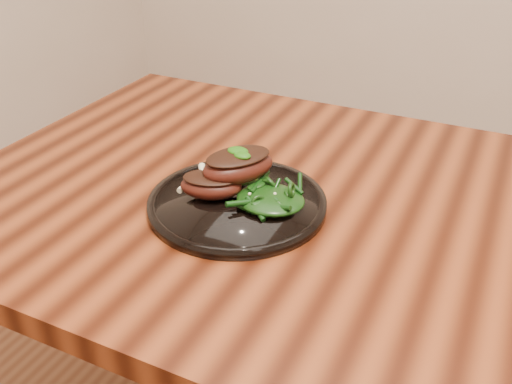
{
  "coord_description": "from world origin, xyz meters",
  "views": [
    {
      "loc": [
        0.05,
        -0.74,
        1.22
      ],
      "look_at": [
        -0.28,
        -0.07,
        0.78
      ],
      "focal_mm": 40.0,
      "sensor_mm": 36.0,
      "label": 1
    }
  ],
  "objects_px": {
    "desk": "(437,275)",
    "lamb_chop_front": "(211,184)",
    "plate": "(237,203)",
    "greens_heap": "(271,195)"
  },
  "relations": [
    {
      "from": "desk",
      "to": "lamb_chop_front",
      "type": "bearing_deg",
      "value": -166.03
    },
    {
      "from": "plate",
      "to": "greens_heap",
      "type": "xyz_separation_m",
      "value": [
        0.05,
        0.0,
        0.02
      ]
    },
    {
      "from": "lamb_chop_front",
      "to": "greens_heap",
      "type": "xyz_separation_m",
      "value": [
        0.09,
        0.01,
        -0.0
      ]
    },
    {
      "from": "desk",
      "to": "plate",
      "type": "relative_size",
      "value": 5.78
    },
    {
      "from": "desk",
      "to": "plate",
      "type": "bearing_deg",
      "value": -166.01
    },
    {
      "from": "plate",
      "to": "lamb_chop_front",
      "type": "xyz_separation_m",
      "value": [
        -0.04,
        -0.01,
        0.03
      ]
    },
    {
      "from": "desk",
      "to": "plate",
      "type": "xyz_separation_m",
      "value": [
        -0.3,
        -0.08,
        0.09
      ]
    },
    {
      "from": "lamb_chop_front",
      "to": "greens_heap",
      "type": "bearing_deg",
      "value": 8.91
    },
    {
      "from": "greens_heap",
      "to": "desk",
      "type": "bearing_deg",
      "value": 15.83
    },
    {
      "from": "plate",
      "to": "desk",
      "type": "bearing_deg",
      "value": 13.99
    }
  ]
}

